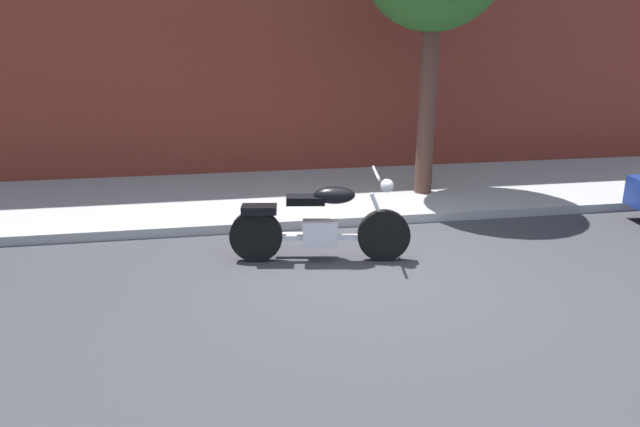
# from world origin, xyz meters

# --- Properties ---
(ground_plane) EXTENTS (60.00, 60.00, 0.00)m
(ground_plane) POSITION_xyz_m (0.00, 0.00, 0.00)
(ground_plane) COLOR #38383D
(sidewalk) EXTENTS (24.38, 3.37, 0.14)m
(sidewalk) POSITION_xyz_m (0.00, 3.29, 0.07)
(sidewalk) COLOR #9F9F9F
(sidewalk) RESTS_ON ground
(motorcycle) EXTENTS (2.29, 0.77, 1.17)m
(motorcycle) POSITION_xyz_m (-0.53, 0.34, 0.48)
(motorcycle) COLOR black
(motorcycle) RESTS_ON ground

